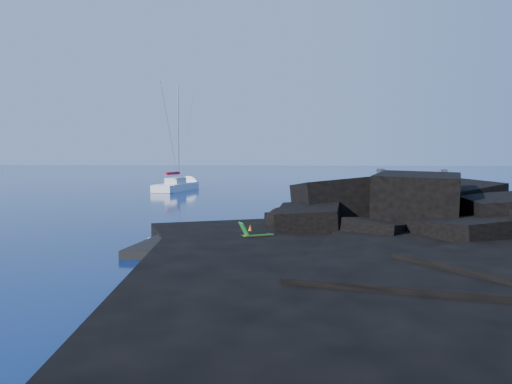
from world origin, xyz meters
TOP-DOWN VIEW (x-y plane):
  - ground at (0.00, 0.00)m, footprint 400.00×400.00m
  - headland at (13.00, 3.00)m, footprint 24.00×24.00m
  - beach at (4.50, 0.50)m, footprint 9.08×6.86m
  - surf_foam at (5.00, 5.00)m, footprint 10.00×8.00m
  - sailboat at (-7.06, 38.77)m, footprint 4.78×12.69m
  - deck_chair at (5.55, 0.53)m, footprint 1.63×1.24m
  - towel at (4.46, 0.23)m, footprint 2.03×1.15m
  - sunbather at (4.46, 0.23)m, footprint 1.61×0.58m
  - marker_cone at (5.08, 2.08)m, footprint 0.50×0.50m
  - distant_boat_a at (32.51, 123.02)m, footprint 1.77×4.43m
  - distant_boat_b at (47.95, 115.26)m, footprint 2.41×4.82m

SIDE VIEW (x-z plane):
  - ground at x=0.00m, z-range 0.00..0.00m
  - headland at x=13.00m, z-range -1.80..1.80m
  - beach at x=4.50m, z-range -0.35..0.35m
  - surf_foam at x=5.00m, z-range -0.03..0.03m
  - sailboat at x=-7.06m, z-range -6.51..6.51m
  - distant_boat_a at x=32.51m, z-range -0.29..0.29m
  - distant_boat_b at x=47.95m, z-range -0.31..0.31m
  - towel at x=4.46m, z-range 0.35..0.40m
  - sunbather at x=4.46m, z-range 0.40..0.61m
  - marker_cone at x=5.08m, z-range 0.35..0.92m
  - deck_chair at x=5.55m, z-range 0.35..1.38m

